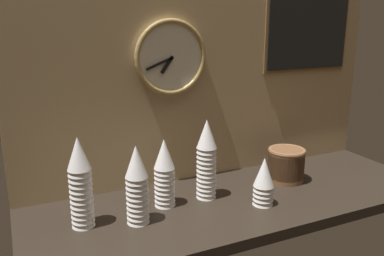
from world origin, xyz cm
name	(u,v)px	position (x,y,z in cm)	size (l,w,h in cm)	color
ground_plane	(238,201)	(0.00, 0.00, -2.00)	(160.00, 56.00, 4.00)	black
wall_tiled_back	(208,53)	(0.00, 26.50, 52.50)	(160.00, 3.00, 105.00)	tan
cup_stack_center_right	(264,181)	(4.63, -9.50, 9.05)	(7.58, 7.58, 18.09)	white
cup_stack_center_left	(164,173)	(-28.24, 5.08, 12.65)	(7.58, 7.58, 25.29)	white
cup_stack_far_left	(80,183)	(-58.17, 2.25, 15.35)	(7.58, 7.58, 30.69)	white
cup_stack_left	(137,185)	(-41.03, -3.06, 13.55)	(7.58, 7.58, 27.09)	white
cup_stack_center	(206,159)	(-11.46, 4.80, 15.35)	(7.58, 7.58, 30.69)	white
bowl_stack_right	(286,164)	(26.41, 5.59, 7.25)	(15.52, 15.52, 13.90)	brown
wall_clock	(171,57)	(-17.65, 23.46, 51.60)	(29.34, 2.70, 29.34)	beige
menu_board	(310,5)	(48.98, 24.35, 71.80)	(45.59, 1.32, 58.24)	olive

